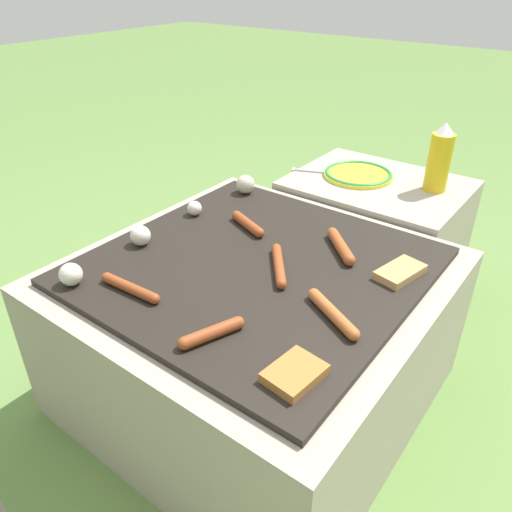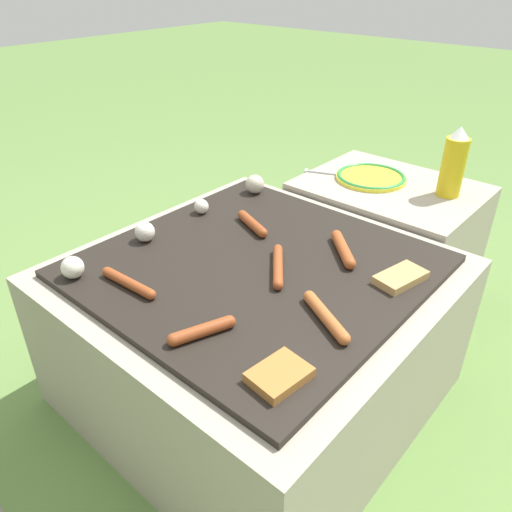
{
  "view_description": "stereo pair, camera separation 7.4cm",
  "coord_description": "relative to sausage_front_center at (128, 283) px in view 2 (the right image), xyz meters",
  "views": [
    {
      "loc": [
        -0.84,
        -0.64,
        1.09
      ],
      "look_at": [
        0.0,
        0.0,
        0.45
      ],
      "focal_mm": 35.0,
      "sensor_mm": 36.0,
      "label": 1
    },
    {
      "loc": [
        -0.8,
        -0.7,
        1.09
      ],
      "look_at": [
        0.0,
        0.0,
        0.45
      ],
      "focal_mm": 35.0,
      "sensor_mm": 36.0,
      "label": 2
    }
  ],
  "objects": [
    {
      "name": "plate_colorful",
      "position": [
        0.95,
        -0.09,
        -0.0
      ],
      "size": [
        0.24,
        0.24,
        0.02
      ],
      "color": "yellow",
      "rests_on": "side_ledge"
    },
    {
      "name": "sausage_mid_right",
      "position": [
        -0.01,
        -0.25,
        0.0
      ],
      "size": [
        0.14,
        0.07,
        0.03
      ],
      "color": "#93421E",
      "rests_on": "grill"
    },
    {
      "name": "sausage_front_left",
      "position": [
        0.19,
        -0.41,
        0.0
      ],
      "size": [
        0.1,
        0.16,
        0.03
      ],
      "color": "#B7602D",
      "rests_on": "grill"
    },
    {
      "name": "fork_utensil",
      "position": [
        0.89,
        0.04,
        -0.01
      ],
      "size": [
        0.09,
        0.19,
        0.01
      ],
      "color": "silver",
      "rests_on": "side_ledge"
    },
    {
      "name": "ground_plane",
      "position": [
        0.27,
        -0.15,
        -0.45
      ],
      "size": [
        14.0,
        14.0,
        0.0
      ],
      "primitive_type": "plane",
      "color": "#608442"
    },
    {
      "name": "mushroom_row",
      "position": [
        0.29,
        0.14,
        0.02
      ],
      "size": [
        0.71,
        0.07,
        0.06
      ],
      "color": "silver",
      "rests_on": "grill"
    },
    {
      "name": "condiment_bottle",
      "position": [
        0.99,
        -0.34,
        0.09
      ],
      "size": [
        0.07,
        0.07,
        0.22
      ],
      "color": "gold",
      "rests_on": "side_ledge"
    },
    {
      "name": "sausage_back_center",
      "position": [
        0.41,
        -0.02,
        0.0
      ],
      "size": [
        0.07,
        0.14,
        0.03
      ],
      "color": "#93421E",
      "rests_on": "grill"
    },
    {
      "name": "bread_slice_right",
      "position": [
        0.44,
        -0.46,
        -0.0
      ],
      "size": [
        0.14,
        0.09,
        0.02
      ],
      "color": "tan",
      "rests_on": "grill"
    },
    {
      "name": "grill",
      "position": [
        0.27,
        -0.15,
        -0.23
      ],
      "size": [
        0.87,
        0.87,
        0.43
      ],
      "color": "#A89E8C",
      "rests_on": "ground_plane"
    },
    {
      "name": "sausage_mid_left",
      "position": [
        0.45,
        -0.29,
        0.0
      ],
      "size": [
        0.13,
        0.13,
        0.03
      ],
      "color": "#A34C23",
      "rests_on": "grill"
    },
    {
      "name": "side_ledge",
      "position": [
        0.95,
        -0.17,
        -0.23
      ],
      "size": [
        0.45,
        0.57,
        0.43
      ],
      "color": "#A89E8C",
      "rests_on": "ground_plane"
    },
    {
      "name": "bread_slice_left",
      "position": [
        0.0,
        -0.45,
        -0.0
      ],
      "size": [
        0.12,
        0.09,
        0.02
      ],
      "color": "#B27033",
      "rests_on": "grill"
    },
    {
      "name": "sausage_front_center",
      "position": [
        0.0,
        0.0,
        0.0
      ],
      "size": [
        0.03,
        0.18,
        0.02
      ],
      "color": "#93421E",
      "rests_on": "grill"
    },
    {
      "name": "sausage_back_left",
      "position": [
        0.28,
        -0.21,
        0.0
      ],
      "size": [
        0.15,
        0.13,
        0.02
      ],
      "color": "#93421E",
      "rests_on": "grill"
    }
  ]
}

